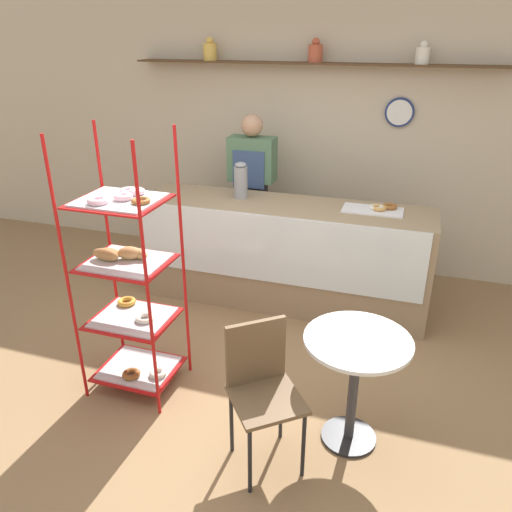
% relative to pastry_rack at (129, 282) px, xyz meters
% --- Properties ---
extents(ground_plane, '(14.00, 14.00, 0.00)m').
position_rel_pastry_rack_xyz_m(ground_plane, '(0.67, 0.25, -0.84)').
color(ground_plane, olive).
extents(back_wall, '(10.00, 0.30, 2.70)m').
position_rel_pastry_rack_xyz_m(back_wall, '(0.68, 2.57, 0.53)').
color(back_wall, beige).
rests_on(back_wall, ground_plane).
extents(display_counter, '(2.62, 0.66, 0.96)m').
position_rel_pastry_rack_xyz_m(display_counter, '(0.67, 1.53, -0.35)').
color(display_counter, '#937A5B').
rests_on(display_counter, ground_plane).
extents(pastry_rack, '(0.60, 0.51, 1.85)m').
position_rel_pastry_rack_xyz_m(pastry_rack, '(0.00, 0.00, 0.00)').
color(pastry_rack, '#B71414').
rests_on(pastry_rack, ground_plane).
extents(person_worker, '(0.45, 0.23, 1.66)m').
position_rel_pastry_rack_xyz_m(person_worker, '(0.21, 2.02, 0.07)').
color(person_worker, '#282833').
rests_on(person_worker, ground_plane).
extents(cafe_table, '(0.63, 0.63, 0.75)m').
position_rel_pastry_rack_xyz_m(cafe_table, '(1.55, -0.08, -0.28)').
color(cafe_table, '#262628').
rests_on(cafe_table, ground_plane).
extents(cafe_chair, '(0.53, 0.53, 0.89)m').
position_rel_pastry_rack_xyz_m(cafe_chair, '(1.05, -0.37, -0.29)').
color(cafe_chair, black).
rests_on(cafe_chair, ground_plane).
extents(coffee_carafe, '(0.12, 0.12, 0.33)m').
position_rel_pastry_rack_xyz_m(coffee_carafe, '(0.24, 1.59, 0.29)').
color(coffee_carafe, gray).
rests_on(coffee_carafe, display_counter).
extents(donut_tray_counter, '(0.51, 0.27, 0.05)m').
position_rel_pastry_rack_xyz_m(donut_tray_counter, '(1.47, 1.61, 0.14)').
color(donut_tray_counter, silver).
rests_on(donut_tray_counter, display_counter).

